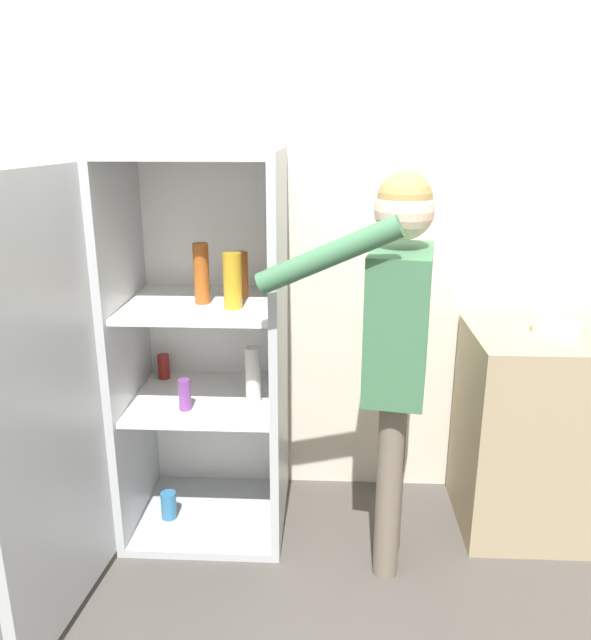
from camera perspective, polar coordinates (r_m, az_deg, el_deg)
name	(u,v)px	position (r m, az deg, el deg)	size (l,w,h in m)	color
ground_plane	(246,616)	(2.60, -4.54, -25.38)	(12.00, 12.00, 0.00)	#4C4742
wall_back	(266,235)	(2.92, -2.71, 7.77)	(7.00, 0.06, 2.55)	beige
refrigerator	(176,357)	(2.65, -10.85, -3.34)	(0.81, 1.32, 1.68)	#B7BABC
person	(396,328)	(2.37, 9.16, -0.72)	(0.67, 0.52, 1.61)	#726656
counter	(529,432)	(3.00, 20.56, -9.54)	(0.57, 0.55, 0.92)	tan
bowl	(557,327)	(2.84, 22.77, -0.63)	(0.19, 0.19, 0.06)	white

